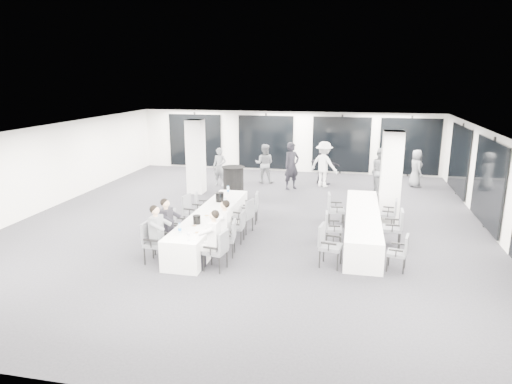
% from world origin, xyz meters
% --- Properties ---
extents(room, '(14.04, 16.04, 2.84)m').
position_xyz_m(room, '(0.89, 1.11, 1.39)').
color(room, black).
rests_on(room, ground).
extents(column_left, '(0.60, 0.60, 2.80)m').
position_xyz_m(column_left, '(-2.80, 3.20, 1.40)').
color(column_left, silver).
rests_on(column_left, floor).
extents(column_right, '(0.60, 0.60, 2.80)m').
position_xyz_m(column_right, '(4.20, 1.00, 1.40)').
color(column_right, silver).
rests_on(column_right, floor).
extents(banquet_table_main, '(0.90, 5.00, 0.75)m').
position_xyz_m(banquet_table_main, '(-0.71, -1.59, 0.38)').
color(banquet_table_main, white).
rests_on(banquet_table_main, floor).
extents(banquet_table_side, '(0.90, 5.00, 0.75)m').
position_xyz_m(banquet_table_side, '(3.39, -0.75, 0.38)').
color(banquet_table_side, white).
rests_on(banquet_table_side, floor).
extents(cocktail_table, '(0.85, 0.85, 1.17)m').
position_xyz_m(cocktail_table, '(-1.19, 2.67, 0.60)').
color(cocktail_table, black).
rests_on(cocktail_table, floor).
extents(chair_main_left_near, '(0.54, 0.60, 1.02)m').
position_xyz_m(chair_main_left_near, '(-1.55, -3.53, 0.58)').
color(chair_main_left_near, '#4C4F54').
rests_on(chair_main_left_near, floor).
extents(chair_main_left_second, '(0.61, 0.64, 1.02)m').
position_xyz_m(chair_main_left_second, '(-1.55, -2.90, 0.58)').
color(chair_main_left_second, '#4C4F54').
rests_on(chair_main_left_second, floor).
extents(chair_main_left_mid, '(0.46, 0.51, 0.86)m').
position_xyz_m(chair_main_left_mid, '(-1.53, -1.99, 0.49)').
color(chair_main_left_mid, '#4C4F54').
rests_on(chair_main_left_mid, floor).
extents(chair_main_left_fourth, '(0.56, 0.61, 0.99)m').
position_xyz_m(chair_main_left_fourth, '(-1.54, -0.87, 0.56)').
color(chair_main_left_fourth, '#4C4F54').
rests_on(chair_main_left_fourth, floor).
extents(chair_main_left_far, '(0.50, 0.53, 0.86)m').
position_xyz_m(chair_main_left_far, '(-1.53, -0.08, 0.49)').
color(chair_main_left_far, '#4C4F54').
rests_on(chair_main_left_far, floor).
extents(chair_main_right_near, '(0.55, 0.59, 0.96)m').
position_xyz_m(chair_main_right_near, '(0.12, -3.65, 0.55)').
color(chair_main_right_near, '#4C4F54').
rests_on(chair_main_right_near, floor).
extents(chair_main_right_second, '(0.52, 0.56, 0.91)m').
position_xyz_m(chair_main_right_second, '(0.12, -2.73, 0.52)').
color(chair_main_right_second, '#4C4F54').
rests_on(chair_main_right_second, floor).
extents(chair_main_right_mid, '(0.45, 0.51, 0.88)m').
position_xyz_m(chair_main_right_mid, '(0.12, -1.76, 0.50)').
color(chair_main_right_mid, '#4C4F54').
rests_on(chair_main_right_mid, floor).
extents(chair_main_right_fourth, '(0.59, 0.62, 0.98)m').
position_xyz_m(chair_main_right_fourth, '(0.12, -0.95, 0.56)').
color(chair_main_right_fourth, '#4C4F54').
rests_on(chair_main_right_fourth, floor).
extents(chair_main_right_far, '(0.53, 0.58, 0.96)m').
position_xyz_m(chair_main_right_far, '(0.12, -0.05, 0.55)').
color(chair_main_right_far, '#4C4F54').
rests_on(chair_main_right_far, floor).
extents(chair_side_left_near, '(0.58, 0.62, 1.01)m').
position_xyz_m(chair_side_left_near, '(2.55, -2.85, 0.57)').
color(chair_side_left_near, '#4C4F54').
rests_on(chair_side_left_near, floor).
extents(chair_side_left_mid, '(0.47, 0.52, 0.86)m').
position_xyz_m(chair_side_left_mid, '(2.57, -1.33, 0.49)').
color(chair_side_left_mid, '#4C4F54').
rests_on(chair_side_left_mid, floor).
extents(chair_side_left_far, '(0.54, 0.59, 0.98)m').
position_xyz_m(chair_side_left_far, '(2.56, 0.25, 0.56)').
color(chair_side_left_far, '#4C4F54').
rests_on(chair_side_left_far, floor).
extents(chair_side_right_near, '(0.51, 0.54, 0.86)m').
position_xyz_m(chair_side_right_near, '(4.21, -2.79, 0.49)').
color(chair_side_right_near, '#4C4F54').
rests_on(chair_side_right_near, floor).
extents(chair_side_right_mid, '(0.52, 0.58, 0.99)m').
position_xyz_m(chair_side_right_mid, '(4.23, -1.16, 0.57)').
color(chair_side_right_mid, '#4C4F54').
rests_on(chair_side_right_mid, floor).
extents(chair_side_right_far, '(0.50, 0.54, 0.89)m').
position_xyz_m(chair_side_right_far, '(4.22, 0.27, 0.51)').
color(chair_side_right_far, '#4C4F54').
rests_on(chair_side_right_far, floor).
extents(seated_guest_a, '(0.50, 0.38, 1.44)m').
position_xyz_m(seated_guest_a, '(-1.38, -3.53, 0.81)').
color(seated_guest_a, slate).
rests_on(seated_guest_a, floor).
extents(seated_guest_b, '(0.50, 0.38, 1.44)m').
position_xyz_m(seated_guest_b, '(-1.38, -2.92, 0.81)').
color(seated_guest_b, black).
rests_on(seated_guest_b, floor).
extents(seated_guest_c, '(0.50, 0.38, 1.44)m').
position_xyz_m(seated_guest_c, '(-0.04, -3.63, 0.81)').
color(seated_guest_c, silver).
rests_on(seated_guest_c, floor).
extents(seated_guest_d, '(0.50, 0.38, 1.44)m').
position_xyz_m(seated_guest_d, '(-0.04, -2.74, 0.81)').
color(seated_guest_d, silver).
rests_on(seated_guest_d, floor).
extents(standing_guest_a, '(0.99, 0.99, 2.12)m').
position_xyz_m(standing_guest_a, '(0.71, 4.50, 1.06)').
color(standing_guest_a, black).
rests_on(standing_guest_a, floor).
extents(standing_guest_b, '(0.90, 0.55, 1.85)m').
position_xyz_m(standing_guest_b, '(-0.56, 5.38, 0.93)').
color(standing_guest_b, slate).
rests_on(standing_guest_b, floor).
extents(standing_guest_c, '(1.51, 1.24, 2.09)m').
position_xyz_m(standing_guest_c, '(1.92, 5.21, 1.04)').
color(standing_guest_c, silver).
rests_on(standing_guest_c, floor).
extents(standing_guest_d, '(1.23, 1.31, 1.97)m').
position_xyz_m(standing_guest_d, '(4.11, 4.61, 0.99)').
color(standing_guest_d, slate).
rests_on(standing_guest_d, floor).
extents(standing_guest_e, '(0.74, 0.94, 1.71)m').
position_xyz_m(standing_guest_e, '(5.57, 5.95, 0.86)').
color(standing_guest_e, slate).
rests_on(standing_guest_e, floor).
extents(standing_guest_f, '(1.69, 1.39, 1.76)m').
position_xyz_m(standing_guest_f, '(1.87, 5.67, 0.88)').
color(standing_guest_f, black).
rests_on(standing_guest_f, floor).
extents(standing_guest_g, '(0.70, 0.60, 1.76)m').
position_xyz_m(standing_guest_g, '(-2.25, 4.49, 0.88)').
color(standing_guest_g, slate).
rests_on(standing_guest_g, floor).
extents(standing_guest_h, '(0.79, 1.07, 2.01)m').
position_xyz_m(standing_guest_h, '(4.12, 4.44, 1.00)').
color(standing_guest_h, slate).
rests_on(standing_guest_h, floor).
extents(ice_bucket_near, '(0.19, 0.19, 0.22)m').
position_xyz_m(ice_bucket_near, '(-0.73, -2.66, 0.86)').
color(ice_bucket_near, black).
rests_on(ice_bucket_near, banquet_table_main).
extents(ice_bucket_far, '(0.25, 0.25, 0.28)m').
position_xyz_m(ice_bucket_far, '(-0.76, -0.51, 0.89)').
color(ice_bucket_far, black).
rests_on(ice_bucket_far, banquet_table_main).
extents(water_bottle_a, '(0.07, 0.07, 0.23)m').
position_xyz_m(water_bottle_a, '(-0.90, -3.40, 0.86)').
color(water_bottle_a, silver).
rests_on(water_bottle_a, banquet_table_main).
extents(water_bottle_b, '(0.07, 0.07, 0.23)m').
position_xyz_m(water_bottle_b, '(-0.48, -0.95, 0.87)').
color(water_bottle_b, silver).
rests_on(water_bottle_b, banquet_table_main).
extents(water_bottle_c, '(0.08, 0.08, 0.24)m').
position_xyz_m(water_bottle_c, '(-0.78, 0.46, 0.87)').
color(water_bottle_c, silver).
rests_on(water_bottle_c, banquet_table_main).
extents(plate_a, '(0.18, 0.18, 0.03)m').
position_xyz_m(plate_a, '(-0.73, -2.86, 0.76)').
color(plate_a, white).
rests_on(plate_a, banquet_table_main).
extents(plate_b, '(0.19, 0.19, 0.03)m').
position_xyz_m(plate_b, '(-0.49, -3.33, 0.76)').
color(plate_b, white).
rests_on(plate_b, banquet_table_main).
extents(plate_c, '(0.18, 0.18, 0.03)m').
position_xyz_m(plate_c, '(-0.70, -1.98, 0.76)').
color(plate_c, white).
rests_on(plate_c, banquet_table_main).
extents(wine_glass, '(0.08, 0.08, 0.21)m').
position_xyz_m(wine_glass, '(-0.51, -3.86, 0.90)').
color(wine_glass, silver).
rests_on(wine_glass, banquet_table_main).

